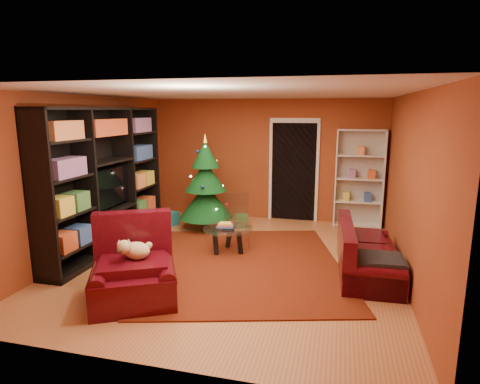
% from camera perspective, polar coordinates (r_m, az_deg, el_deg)
% --- Properties ---
extents(floor, '(5.00, 5.50, 0.05)m').
position_cam_1_polar(floor, '(6.46, -0.88, -10.08)').
color(floor, '#A66339').
rests_on(floor, ground).
extents(ceiling, '(5.00, 5.50, 0.05)m').
position_cam_1_polar(ceiling, '(6.01, -0.96, 14.11)').
color(ceiling, silver).
rests_on(ceiling, wall_back).
extents(wall_back, '(5.00, 0.05, 2.60)m').
position_cam_1_polar(wall_back, '(8.78, 3.80, 4.60)').
color(wall_back, brown).
rests_on(wall_back, ground).
extents(wall_left, '(0.05, 5.50, 2.60)m').
position_cam_1_polar(wall_left, '(7.17, -20.81, 2.32)').
color(wall_left, brown).
rests_on(wall_left, ground).
extents(wall_right, '(0.05, 5.50, 2.60)m').
position_cam_1_polar(wall_right, '(5.97, 23.17, 0.43)').
color(wall_right, brown).
rests_on(wall_right, ground).
extents(doorway, '(1.06, 0.60, 2.16)m').
position_cam_1_polar(doorway, '(8.68, 7.63, 2.78)').
color(doorway, black).
rests_on(doorway, floor).
extents(rug, '(3.75, 4.09, 0.02)m').
position_cam_1_polar(rug, '(6.33, 0.49, -10.22)').
color(rug, '#5E1F0D').
rests_on(rug, floor).
extents(media_unit, '(0.50, 3.14, 2.40)m').
position_cam_1_polar(media_unit, '(7.14, -18.60, 1.64)').
color(media_unit, black).
rests_on(media_unit, floor).
extents(christmas_tree, '(1.41, 1.41, 1.92)m').
position_cam_1_polar(christmas_tree, '(7.99, -4.90, 1.24)').
color(christmas_tree, '#0A4017').
rests_on(christmas_tree, floor).
extents(gift_box_teal, '(0.36, 0.36, 0.28)m').
position_cam_1_polar(gift_box_teal, '(8.51, -9.97, -3.72)').
color(gift_box_teal, '#1A7582').
rests_on(gift_box_teal, floor).
extents(gift_box_green, '(0.31, 0.31, 0.26)m').
position_cam_1_polar(gift_box_green, '(8.25, 0.29, -4.12)').
color(gift_box_green, '#317A38').
rests_on(gift_box_green, floor).
extents(gift_box_red, '(0.27, 0.27, 0.22)m').
position_cam_1_polar(gift_box_red, '(9.07, -4.94, -2.85)').
color(gift_box_red, maroon).
rests_on(gift_box_red, floor).
extents(white_bookshelf, '(0.95, 0.35, 2.04)m').
position_cam_1_polar(white_bookshelf, '(8.49, 16.58, 1.82)').
color(white_bookshelf, white).
rests_on(white_bookshelf, floor).
extents(armchair, '(1.48, 1.48, 0.86)m').
position_cam_1_polar(armchair, '(5.24, -14.93, -10.44)').
color(armchair, '#37050D').
rests_on(armchair, rug).
extents(dog, '(0.49, 0.45, 0.28)m').
position_cam_1_polar(dog, '(5.21, -14.48, -8.08)').
color(dog, beige).
rests_on(dog, armchair).
extents(sofa, '(0.87, 1.81, 0.76)m').
position_cam_1_polar(sofa, '(6.15, 17.80, -7.74)').
color(sofa, '#37050D').
rests_on(sofa, rug).
extents(coffee_table, '(0.99, 0.99, 0.53)m').
position_cam_1_polar(coffee_table, '(6.77, -1.69, -6.85)').
color(coffee_table, gray).
rests_on(coffee_table, rug).
extents(acrylic_chair, '(0.57, 0.60, 0.85)m').
position_cam_1_polar(acrylic_chair, '(6.97, -0.36, -4.54)').
color(acrylic_chair, '#66605B').
rests_on(acrylic_chair, rug).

